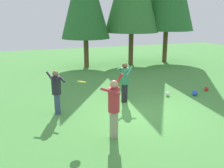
# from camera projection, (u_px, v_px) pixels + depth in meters

# --- Properties ---
(ground_plane) EXTENTS (40.00, 40.00, 0.00)m
(ground_plane) POSITION_uv_depth(u_px,v_px,m) (143.00, 113.00, 9.45)
(ground_plane) COLOR #4C9342
(person_thrower) EXTENTS (0.69, 0.69, 1.98)m
(person_thrower) POSITION_uv_depth(u_px,v_px,m) (114.00, 104.00, 7.27)
(person_thrower) COLOR gray
(person_thrower) RESTS_ON ground_plane
(person_catcher) EXTENTS (0.64, 0.68, 1.65)m
(person_catcher) POSITION_uv_depth(u_px,v_px,m) (56.00, 89.00, 9.12)
(person_catcher) COLOR #38476B
(person_catcher) RESTS_ON ground_plane
(person_bystander) EXTENTS (0.74, 0.73, 1.69)m
(person_bystander) POSITION_uv_depth(u_px,v_px,m) (125.00, 79.00, 10.39)
(person_bystander) COLOR black
(person_bystander) RESTS_ON ground_plane
(frisbee) EXTENTS (0.38, 0.38, 0.09)m
(frisbee) POSITION_uv_depth(u_px,v_px,m) (82.00, 82.00, 7.69)
(frisbee) COLOR yellow
(ball_white) EXTENTS (0.19, 0.19, 0.19)m
(ball_white) POSITION_uv_depth(u_px,v_px,m) (168.00, 94.00, 11.41)
(ball_white) COLOR white
(ball_white) RESTS_ON ground_plane
(ball_blue) EXTENTS (0.26, 0.26, 0.26)m
(ball_blue) POSITION_uv_depth(u_px,v_px,m) (195.00, 93.00, 11.44)
(ball_blue) COLOR blue
(ball_blue) RESTS_ON ground_plane
(ball_red) EXTENTS (0.20, 0.20, 0.20)m
(ball_red) POSITION_uv_depth(u_px,v_px,m) (206.00, 89.00, 12.20)
(ball_red) COLOR red
(ball_red) RESTS_ON ground_plane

